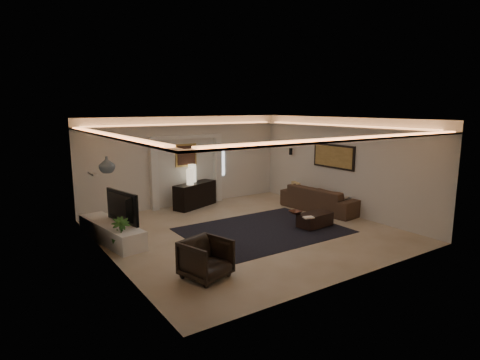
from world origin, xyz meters
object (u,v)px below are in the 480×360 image
console (195,195)px  armchair (206,259)px  coffee_table (315,220)px  sofa (321,199)px

console → armchair: bearing=-137.4°
console → coffee_table: console is taller
sofa → coffee_table: 1.83m
coffee_table → armchair: (-4.02, -1.21, 0.17)m
console → coffee_table: bearing=-87.9°
sofa → armchair: bearing=107.1°
coffee_table → armchair: 4.20m
console → armchair: 5.47m
coffee_table → armchair: armchair is taller
console → armchair: (-2.33, -4.95, -0.03)m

